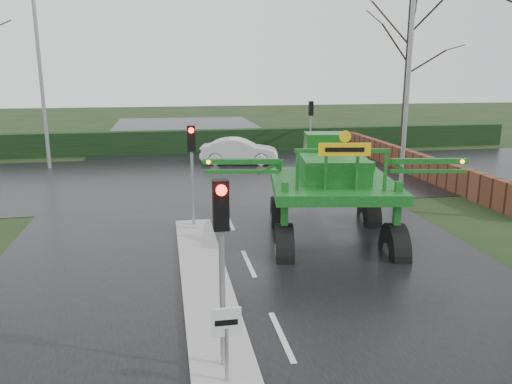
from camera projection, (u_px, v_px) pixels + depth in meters
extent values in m
plane|color=black|center=(282.00, 337.00, 10.10)|extent=(140.00, 140.00, 0.00)
cube|color=black|center=(223.00, 208.00, 19.66)|extent=(14.00, 80.00, 0.02)
cube|color=black|center=(209.00, 177.00, 25.39)|extent=(80.00, 12.00, 0.02)
cube|color=gray|center=(205.00, 279.00, 12.72)|extent=(1.20, 10.00, 0.16)
cube|color=black|center=(198.00, 141.00, 32.86)|extent=(44.00, 0.90, 1.50)
cube|color=#592D1E|center=(402.00, 159.00, 27.11)|extent=(0.40, 20.00, 1.20)
cylinder|color=gray|center=(227.00, 355.00, 8.28)|extent=(0.07, 0.07, 1.00)
cube|color=silver|center=(226.00, 322.00, 8.14)|extent=(0.50, 0.04, 0.50)
cube|color=black|center=(226.00, 323.00, 8.12)|extent=(0.38, 0.01, 0.10)
cylinder|color=gray|center=(222.00, 281.00, 8.50)|extent=(0.10, 0.10, 3.50)
cube|color=black|center=(221.00, 205.00, 8.19)|extent=(0.26, 0.22, 0.85)
sphere|color=#FF0C07|center=(221.00, 190.00, 8.00)|extent=(0.18, 0.18, 0.18)
cylinder|color=gray|center=(192.00, 179.00, 16.63)|extent=(0.10, 0.10, 3.50)
cube|color=black|center=(191.00, 139.00, 16.31)|extent=(0.26, 0.22, 0.85)
sphere|color=#FF0C07|center=(191.00, 130.00, 16.12)|extent=(0.18, 0.18, 0.18)
cylinder|color=gray|center=(310.00, 131.00, 29.95)|extent=(0.10, 0.10, 3.50)
cube|color=black|center=(311.00, 108.00, 29.63)|extent=(0.26, 0.22, 0.85)
sphere|color=#FF0C07|center=(310.00, 104.00, 29.69)|extent=(0.18, 0.18, 0.18)
cylinder|color=gray|center=(408.00, 77.00, 21.90)|extent=(0.20, 0.20, 10.00)
cylinder|color=gray|center=(41.00, 76.00, 26.54)|extent=(0.20, 0.20, 10.00)
cylinder|color=black|center=(407.00, 75.00, 31.29)|extent=(0.32, 0.32, 10.00)
cylinder|color=black|center=(230.00, 209.00, 16.06)|extent=(0.80, 1.87, 1.82)
cylinder|color=#595B56|center=(230.00, 209.00, 16.06)|extent=(0.64, 0.72, 0.64)
cube|color=#104D0D|center=(230.00, 175.00, 15.80)|extent=(0.23, 0.23, 2.09)
cylinder|color=black|center=(331.00, 209.00, 16.10)|extent=(0.80, 1.87, 1.82)
cylinder|color=#595B56|center=(331.00, 209.00, 16.10)|extent=(0.64, 0.72, 0.64)
cube|color=#104D0D|center=(333.00, 175.00, 15.83)|extent=(0.23, 0.23, 2.09)
cylinder|color=black|center=(225.00, 243.00, 12.89)|extent=(0.80, 1.87, 1.82)
cylinder|color=#595B56|center=(225.00, 243.00, 12.89)|extent=(0.64, 0.72, 0.64)
cube|color=#104D0D|center=(225.00, 201.00, 12.62)|extent=(0.23, 0.23, 2.09)
cylinder|color=black|center=(351.00, 243.00, 12.92)|extent=(0.80, 1.87, 1.82)
cylinder|color=#595B56|center=(351.00, 243.00, 12.92)|extent=(0.64, 0.72, 0.64)
cube|color=#104D0D|center=(353.00, 201.00, 12.65)|extent=(0.23, 0.23, 2.09)
cube|color=#104D0D|center=(285.00, 166.00, 14.09)|extent=(4.50, 4.95, 0.32)
cube|color=#104D0D|center=(285.00, 148.00, 14.15)|extent=(2.44, 3.03, 0.82)
cube|color=#135514|center=(281.00, 129.00, 15.84)|extent=(1.53, 1.31, 1.18)
cube|color=#104D0D|center=(290.00, 125.00, 12.37)|extent=(2.70, 0.57, 0.11)
cube|color=#104D0D|center=(179.00, 139.00, 13.51)|extent=(2.35, 0.57, 0.16)
sphere|color=orange|center=(142.00, 140.00, 13.41)|extent=(0.13, 0.13, 0.13)
cube|color=#104D0D|center=(393.00, 139.00, 13.57)|extent=(2.35, 0.57, 0.16)
sphere|color=orange|center=(431.00, 139.00, 13.49)|extent=(0.13, 0.13, 0.13)
cube|color=yellow|center=(291.00, 123.00, 11.99)|extent=(1.44, 0.30, 0.36)
cube|color=black|center=(291.00, 123.00, 11.99)|extent=(1.07, 0.20, 0.13)
cylinder|color=yellow|center=(291.00, 107.00, 11.91)|extent=(0.33, 0.09, 0.33)
imported|color=silver|center=(239.00, 164.00, 29.08)|extent=(4.67, 2.48, 1.46)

